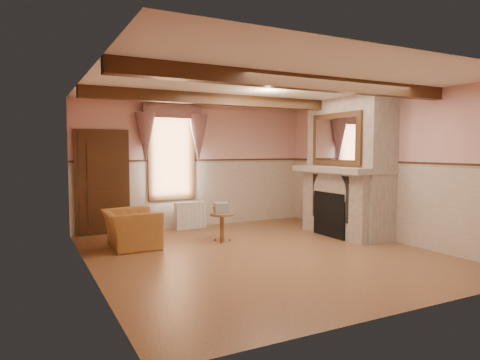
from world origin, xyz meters
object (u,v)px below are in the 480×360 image
side_table (222,228)px  oil_lamp (326,159)px  bowl (348,164)px  radiator (190,215)px  mantel_clock (318,161)px  armchair (131,229)px

side_table → oil_lamp: bearing=0.3°
side_table → bowl: 2.82m
radiator → bowl: 3.57m
mantel_clock → oil_lamp: bearing=-90.0°
side_table → bowl: bowl is taller
side_table → radiator: size_ratio=0.79×
bowl → oil_lamp: (0.00, 0.69, 0.10)m
armchair → radiator: (1.60, 1.27, -0.04)m
armchair → side_table: size_ratio=1.89×
mantel_clock → oil_lamp: 0.27m
radiator → mantel_clock: size_ratio=2.92×
armchair → radiator: bearing=-51.2°
armchair → oil_lamp: bearing=-93.8°
side_table → mantel_clock: bearing=6.5°
armchair → bowl: bearing=-103.2°
armchair → side_table: bearing=-100.4°
armchair → radiator: 2.04m
side_table → bowl: size_ratio=1.51×
armchair → oil_lamp: size_ratio=3.72×
oil_lamp → mantel_clock: bearing=90.0°
side_table → mantel_clock: 2.78m
mantel_clock → oil_lamp: size_ratio=0.86×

